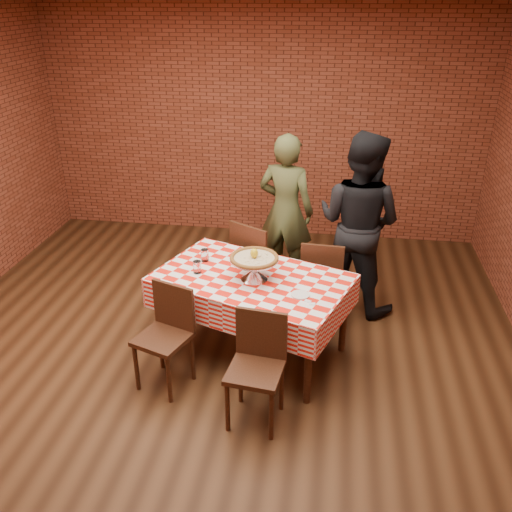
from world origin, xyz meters
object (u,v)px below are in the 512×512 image
chair_near_left (163,341)px  diner_olive (286,211)px  pizza (254,258)px  chair_near_right (255,373)px  chair_far_right (322,279)px  diner_black (359,223)px  chair_far_left (261,262)px  pizza_stand (254,269)px  condiment_caddy (267,257)px  water_glass_left (197,267)px  water_glass_right (205,255)px  table (252,315)px

chair_near_left → diner_olive: diner_olive is taller
pizza → chair_near_left: 0.99m
chair_near_right → diner_olive: (-0.01, 2.25, 0.40)m
chair_near_right → chair_far_right: bearing=81.1°
pizza → diner_black: bearing=49.1°
chair_far_left → chair_far_right: chair_far_left is taller
pizza_stand → condiment_caddy: bearing=76.2°
chair_near_left → chair_near_right: bearing=-1.1°
pizza_stand → chair_near_left: (-0.66, -0.54, -0.42)m
chair_near_right → chair_far_left: size_ratio=0.93×
chair_near_left → chair_far_right: chair_far_right is taller
pizza_stand → diner_olive: size_ratio=0.25×
chair_far_right → diner_olive: bearing=-55.4°
chair_near_left → diner_olive: size_ratio=0.52×
water_glass_left → water_glass_right: 0.24m
chair_near_left → diner_black: diner_black is taller
pizza → diner_olive: diner_olive is taller
pizza_stand → chair_far_right: bearing=50.5°
table → pizza: bearing=-47.7°
table → water_glass_left: bearing=179.4°
table → diner_black: 1.44m
chair_far_left → chair_far_right: bearing=-168.3°
diner_black → water_glass_left: bearing=63.7°
table → chair_near_left: 0.85m
chair_far_left → diner_olive: bearing=-80.6°
water_glass_right → chair_near_right: 1.33m
chair_near_left → diner_olive: 2.14m
chair_far_left → condiment_caddy: bearing=132.5°
chair_near_right → water_glass_left: bearing=132.8°
water_glass_left → water_glass_right: size_ratio=1.00×
water_glass_left → condiment_caddy: (0.57, 0.25, 0.01)m
chair_near_right → pizza: bearing=105.9°
water_glass_left → chair_far_left: bearing=63.3°
water_glass_right → chair_near_right: water_glass_right is taller
condiment_caddy → chair_near_left: (-0.72, -0.82, -0.40)m
water_glass_right → diner_black: (1.37, 0.74, 0.09)m
table → chair_near_right: size_ratio=1.82×
chair_far_right → diner_black: diner_black is taller
table → condiment_caddy: (0.09, 0.25, 0.45)m
pizza_stand → diner_black: bearing=49.1°
chair_far_right → diner_black: 0.65m
chair_near_left → table: bearing=61.6°
water_glass_left → pizza_stand: bearing=-3.7°
pizza_stand → water_glass_left: pizza_stand is taller
chair_near_right → pizza_stand: bearing=105.9°
table → water_glass_left: size_ratio=14.43×
water_glass_right → diner_olive: bearing=61.8°
chair_near_right → water_glass_right: bearing=126.2°
table → water_glass_left: 0.65m
chair_near_right → diner_olive: 2.29m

